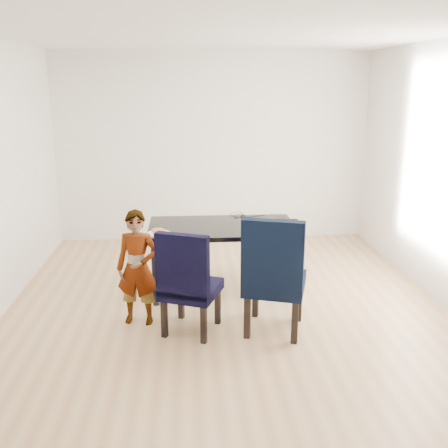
{
  "coord_description": "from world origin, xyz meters",
  "views": [
    {
      "loc": [
        -0.35,
        -4.74,
        2.23
      ],
      "look_at": [
        0.0,
        0.2,
        0.85
      ],
      "focal_mm": 40.0,
      "sensor_mm": 36.0,
      "label": 1
    }
  ],
  "objects": [
    {
      "name": "floor",
      "position": [
        0.0,
        0.0,
        -0.01
      ],
      "size": [
        4.5,
        5.0,
        0.01
      ],
      "primitive_type": "cube",
      "color": "tan",
      "rests_on": "ground"
    },
    {
      "name": "ceiling",
      "position": [
        0.0,
        0.0,
        2.71
      ],
      "size": [
        4.5,
        5.0,
        0.01
      ],
      "primitive_type": "cube",
      "color": "white",
      "rests_on": "wall_back"
    },
    {
      "name": "wall_back",
      "position": [
        0.0,
        2.5,
        1.35
      ],
      "size": [
        4.5,
        0.01,
        2.7
      ],
      "primitive_type": "cube",
      "color": "white",
      "rests_on": "ground"
    },
    {
      "name": "wall_front",
      "position": [
        0.0,
        -2.5,
        1.35
      ],
      "size": [
        4.5,
        0.01,
        2.7
      ],
      "primitive_type": "cube",
      "color": "white",
      "rests_on": "ground"
    },
    {
      "name": "dining_table",
      "position": [
        0.0,
        0.5,
        0.38
      ],
      "size": [
        1.6,
        0.9,
        0.75
      ],
      "primitive_type": "cube",
      "color": "black",
      "rests_on": "floor"
    },
    {
      "name": "chair_left",
      "position": [
        -0.35,
        -0.45,
        0.5
      ],
      "size": [
        0.63,
        0.64,
        1.0
      ],
      "primitive_type": "cube",
      "rotation": [
        0.0,
        0.0,
        -0.38
      ],
      "color": "black",
      "rests_on": "floor"
    },
    {
      "name": "chair_right",
      "position": [
        0.42,
        -0.49,
        0.56
      ],
      "size": [
        0.68,
        0.7,
        1.13
      ],
      "primitive_type": "cube",
      "rotation": [
        0.0,
        0.0,
        -0.3
      ],
      "color": "black",
      "rests_on": "floor"
    },
    {
      "name": "child",
      "position": [
        -0.85,
        -0.25,
        0.56
      ],
      "size": [
        0.45,
        0.33,
        1.12
      ],
      "primitive_type": "imported",
      "rotation": [
        0.0,
        0.0,
        -0.17
      ],
      "color": "#FF5B15",
      "rests_on": "floor"
    },
    {
      "name": "plate",
      "position": [
        -0.67,
        0.2,
        0.76
      ],
      "size": [
        0.3,
        0.3,
        0.01
      ],
      "primitive_type": "cylinder",
      "rotation": [
        0.0,
        0.0,
        0.18
      ],
      "color": "white",
      "rests_on": "dining_table"
    },
    {
      "name": "sandwich",
      "position": [
        -0.68,
        0.2,
        0.79
      ],
      "size": [
        0.16,
        0.12,
        0.06
      ],
      "primitive_type": "ellipsoid",
      "rotation": [
        0.0,
        0.0,
        -0.38
      ],
      "color": "#BD6C43",
      "rests_on": "plate"
    },
    {
      "name": "laptop",
      "position": [
        0.68,
        0.61,
        0.76
      ],
      "size": [
        0.36,
        0.24,
        0.03
      ],
      "primitive_type": "imported",
      "rotation": [
        0.0,
        0.0,
        3.13
      ],
      "color": "black",
      "rests_on": "dining_table"
    },
    {
      "name": "cable_tangle",
      "position": [
        0.23,
        0.84,
        0.75
      ],
      "size": [
        0.17,
        0.17,
        0.01
      ],
      "primitive_type": "torus",
      "rotation": [
        0.0,
        0.0,
        -0.2
      ],
      "color": "black",
      "rests_on": "dining_table"
    }
  ]
}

